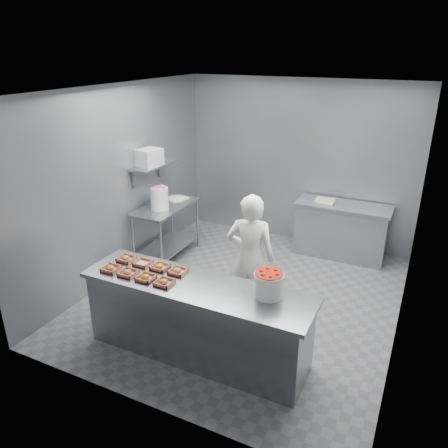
{
  "coord_description": "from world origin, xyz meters",
  "views": [
    {
      "loc": [
        2.05,
        -4.88,
        3.28
      ],
      "look_at": [
        -0.22,
        -0.2,
        1.14
      ],
      "focal_mm": 35.0,
      "sensor_mm": 36.0,
      "label": 1
    }
  ],
  "objects_px": {
    "tray_4": "(126,258)",
    "glaze_bucket": "(159,198)",
    "prep_table": "(166,223)",
    "tray_5": "(143,263)",
    "service_counter": "(197,320)",
    "tray_6": "(160,267)",
    "tray_0": "(111,268)",
    "tray_7": "(178,271)",
    "strawberry_tub": "(269,283)",
    "appliance": "(149,157)",
    "tray_3": "(164,282)",
    "back_counter": "(341,230)",
    "worker": "(250,257)",
    "tray_1": "(128,273)",
    "tray_2": "(146,277)"
  },
  "relations": [
    {
      "from": "tray_3",
      "to": "glaze_bucket",
      "type": "height_order",
      "value": "glaze_bucket"
    },
    {
      "from": "prep_table",
      "to": "tray_4",
      "type": "xyz_separation_m",
      "value": [
        0.62,
        -1.81,
        0.33
      ]
    },
    {
      "from": "tray_7",
      "to": "glaze_bucket",
      "type": "height_order",
      "value": "glaze_bucket"
    },
    {
      "from": "tray_1",
      "to": "appliance",
      "type": "relative_size",
      "value": 0.55
    },
    {
      "from": "back_counter",
      "to": "tray_4",
      "type": "height_order",
      "value": "tray_4"
    },
    {
      "from": "prep_table",
      "to": "strawberry_tub",
      "type": "distance_m",
      "value": 3.06
    },
    {
      "from": "service_counter",
      "to": "worker",
      "type": "distance_m",
      "value": 1.08
    },
    {
      "from": "tray_4",
      "to": "strawberry_tub",
      "type": "xyz_separation_m",
      "value": [
        1.8,
        0.0,
        0.12
      ]
    },
    {
      "from": "tray_0",
      "to": "tray_7",
      "type": "distance_m",
      "value": 0.77
    },
    {
      "from": "strawberry_tub",
      "to": "tray_0",
      "type": "bearing_deg",
      "value": -171.15
    },
    {
      "from": "tray_1",
      "to": "tray_7",
      "type": "xyz_separation_m",
      "value": [
        0.48,
        0.28,
        0.0
      ]
    },
    {
      "from": "glaze_bucket",
      "to": "appliance",
      "type": "relative_size",
      "value": 1.23
    },
    {
      "from": "worker",
      "to": "strawberry_tub",
      "type": "xyz_separation_m",
      "value": [
        0.55,
        -0.84,
        0.21
      ]
    },
    {
      "from": "appliance",
      "to": "prep_table",
      "type": "bearing_deg",
      "value": 47.44
    },
    {
      "from": "prep_table",
      "to": "tray_6",
      "type": "xyz_separation_m",
      "value": [
        1.1,
        -1.81,
        0.33
      ]
    },
    {
      "from": "prep_table",
      "to": "tray_5",
      "type": "relative_size",
      "value": 6.4
    },
    {
      "from": "prep_table",
      "to": "tray_1",
      "type": "height_order",
      "value": "tray_1"
    },
    {
      "from": "tray_4",
      "to": "tray_7",
      "type": "height_order",
      "value": "same"
    },
    {
      "from": "service_counter",
      "to": "tray_6",
      "type": "bearing_deg",
      "value": 165.84
    },
    {
      "from": "tray_6",
      "to": "worker",
      "type": "xyz_separation_m",
      "value": [
        0.77,
        0.84,
        -0.09
      ]
    },
    {
      "from": "back_counter",
      "to": "prep_table",
      "type": "bearing_deg",
      "value": -152.99
    },
    {
      "from": "tray_3",
      "to": "worker",
      "type": "relative_size",
      "value": 0.11
    },
    {
      "from": "strawberry_tub",
      "to": "prep_table",
      "type": "bearing_deg",
      "value": 143.26
    },
    {
      "from": "tray_5",
      "to": "glaze_bucket",
      "type": "bearing_deg",
      "value": 117.47
    },
    {
      "from": "tray_0",
      "to": "strawberry_tub",
      "type": "relative_size",
      "value": 0.6
    },
    {
      "from": "tray_4",
      "to": "glaze_bucket",
      "type": "bearing_deg",
      "value": 110.44
    },
    {
      "from": "service_counter",
      "to": "appliance",
      "type": "bearing_deg",
      "value": 134.78
    },
    {
      "from": "tray_2",
      "to": "tray_4",
      "type": "distance_m",
      "value": 0.55
    },
    {
      "from": "tray_5",
      "to": "worker",
      "type": "bearing_deg",
      "value": 39.87
    },
    {
      "from": "prep_table",
      "to": "worker",
      "type": "bearing_deg",
      "value": -27.29
    },
    {
      "from": "tray_0",
      "to": "tray_2",
      "type": "relative_size",
      "value": 1.0
    },
    {
      "from": "back_counter",
      "to": "strawberry_tub",
      "type": "distance_m",
      "value": 3.17
    },
    {
      "from": "tray_7",
      "to": "tray_0",
      "type": "bearing_deg",
      "value": -158.93
    },
    {
      "from": "tray_4",
      "to": "prep_table",
      "type": "bearing_deg",
      "value": 108.9
    },
    {
      "from": "prep_table",
      "to": "service_counter",
      "type": "bearing_deg",
      "value": -49.76
    },
    {
      "from": "tray_2",
      "to": "worker",
      "type": "xyz_separation_m",
      "value": [
        0.77,
        1.12,
        -0.09
      ]
    },
    {
      "from": "tray_7",
      "to": "worker",
      "type": "distance_m",
      "value": 1.0
    },
    {
      "from": "worker",
      "to": "appliance",
      "type": "xyz_separation_m",
      "value": [
        -2.04,
        0.85,
        0.87
      ]
    },
    {
      "from": "tray_4",
      "to": "strawberry_tub",
      "type": "relative_size",
      "value": 0.6
    },
    {
      "from": "tray_3",
      "to": "tray_4",
      "type": "distance_m",
      "value": 0.77
    },
    {
      "from": "tray_0",
      "to": "tray_7",
      "type": "bearing_deg",
      "value": 21.07
    },
    {
      "from": "tray_6",
      "to": "appliance",
      "type": "height_order",
      "value": "appliance"
    },
    {
      "from": "back_counter",
      "to": "tray_0",
      "type": "relative_size",
      "value": 8.01
    },
    {
      "from": "glaze_bucket",
      "to": "appliance",
      "type": "bearing_deg",
      "value": 165.4
    },
    {
      "from": "tray_6",
      "to": "tray_7",
      "type": "bearing_deg",
      "value": 0.0
    },
    {
      "from": "back_counter",
      "to": "tray_3",
      "type": "distance_m",
      "value": 3.63
    },
    {
      "from": "service_counter",
      "to": "back_counter",
      "type": "height_order",
      "value": "same"
    },
    {
      "from": "tray_7",
      "to": "prep_table",
      "type": "bearing_deg",
      "value": 126.49
    },
    {
      "from": "prep_table",
      "to": "glaze_bucket",
      "type": "height_order",
      "value": "glaze_bucket"
    },
    {
      "from": "worker",
      "to": "service_counter",
      "type": "bearing_deg",
      "value": 65.8
    }
  ]
}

